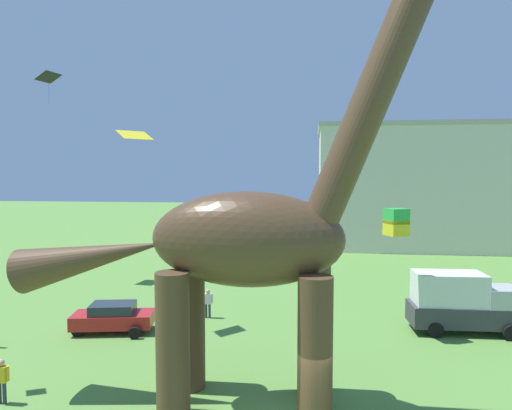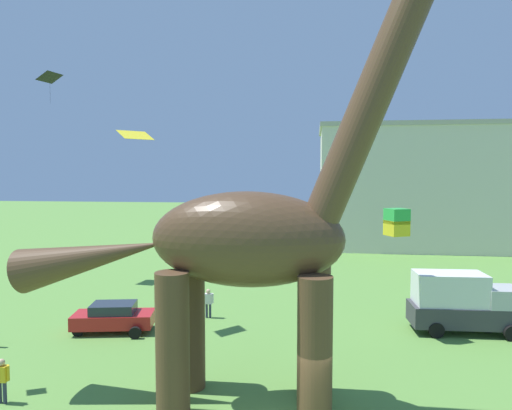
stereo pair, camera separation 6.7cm
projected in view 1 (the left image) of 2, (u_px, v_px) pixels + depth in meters
dinosaur_sculpture at (245, 239)px, 16.55m from camera, size 16.22×3.44×16.95m
parked_sedan_left at (113, 317)px, 24.73m from camera, size 4.46×2.52×1.55m
parked_box_truck at (462, 302)px, 24.66m from camera, size 5.68×2.39×3.20m
person_watching_child at (208, 300)px, 27.13m from camera, size 0.64×0.28×1.71m
person_near_flyer at (1, 377)px, 16.97m from camera, size 0.63×0.28×1.68m
kite_far_right at (135, 135)px, 24.79m from camera, size 2.01×2.03×0.53m
kite_high_left at (48, 77)px, 35.83m from camera, size 1.48×1.94×2.33m
kite_near_low at (396, 222)px, 23.50m from camera, size 1.28×1.28×1.38m
background_building_block at (408, 186)px, 54.54m from camera, size 21.09×13.35×14.02m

